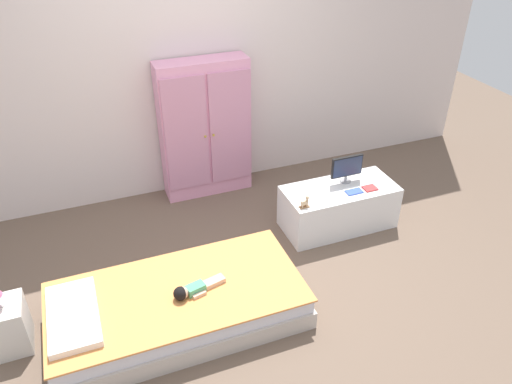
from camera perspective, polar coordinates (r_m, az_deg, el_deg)
The scene contains 12 objects.
ground_plane at distance 4.03m, azimuth -1.68°, elevation -10.12°, with size 10.00×10.00×0.02m, color brown.
back_wall at distance 4.69m, azimuth -8.68°, elevation 15.20°, with size 6.40×0.05×2.70m, color silver.
bed at distance 3.67m, azimuth -8.91°, elevation -12.76°, with size 1.78×0.87×0.27m.
pillow at distance 3.55m, azimuth -20.25°, elevation -13.15°, with size 0.32×0.62×0.05m, color white.
doll at distance 3.52m, azimuth -7.59°, elevation -11.12°, with size 0.39×0.16×0.10m.
nightstand at distance 3.82m, azimuth -26.79°, elevation -13.64°, with size 0.28×0.28×0.37m, color silver.
wardrobe at distance 4.80m, azimuth -5.87°, elevation 7.17°, with size 0.85×0.29×1.35m.
tv_stand at distance 4.54m, azimuth 9.44°, elevation -1.69°, with size 1.01×0.46×0.40m, color white.
tv_monitor at distance 4.46m, azimuth 10.40°, elevation 2.79°, with size 0.30×0.10×0.25m.
rocking_horse_toy at distance 4.11m, azimuth 5.66°, elevation -1.20°, with size 0.09×0.04×0.11m.
book_blue at distance 4.39m, azimuth 11.19°, elevation 0.03°, with size 0.15×0.08×0.01m, color blue.
book_red at distance 4.46m, azimuth 12.93°, elevation 0.44°, with size 0.12×0.10×0.01m, color #CC3838.
Camera 1 is at (-0.96, -2.80, 2.73)m, focal length 34.86 mm.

